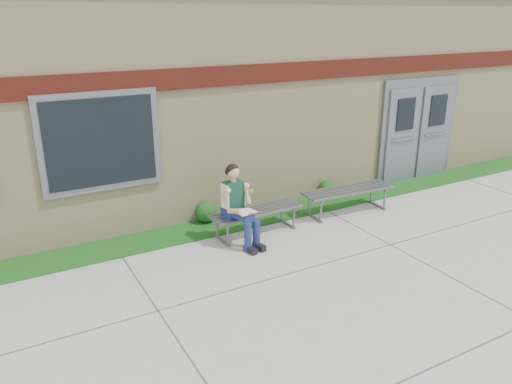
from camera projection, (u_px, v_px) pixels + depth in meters
ground at (364, 272)px, 7.38m from camera, size 80.00×80.00×0.00m
grass_strip at (273, 214)px, 9.52m from camera, size 16.00×0.80×0.02m
school_building at (199, 83)px, 11.60m from camera, size 16.20×6.22×4.20m
bench_left at (256, 215)px, 8.59m from camera, size 1.69×0.55×0.43m
bench_right at (348, 194)px, 9.50m from camera, size 1.86×0.61×0.48m
girl at (239, 204)px, 8.10m from camera, size 0.52×0.84×1.34m
shrub_mid at (206, 212)px, 9.06m from camera, size 0.39×0.39×0.39m
shrub_east at (327, 189)px, 10.33m from camera, size 0.35×0.35×0.35m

